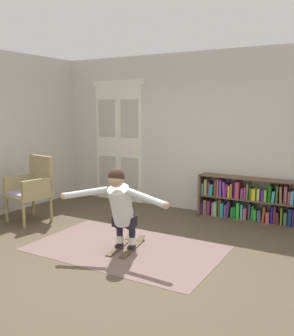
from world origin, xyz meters
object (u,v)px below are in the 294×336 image
(bookshelf, at_px, (247,201))
(person_skier, at_px, (121,204))
(skis_pair, at_px, (127,246))
(wicker_chair, at_px, (32,187))

(bookshelf, bearing_deg, person_skier, -114.46)
(bookshelf, relative_size, skis_pair, 2.26)
(skis_pair, xyz_separation_m, person_skier, (0.03, -0.19, 0.64))
(skis_pair, bearing_deg, person_skier, -80.20)
(person_skier, bearing_deg, skis_pair, 99.80)
(bookshelf, distance_m, wicker_chair, 3.66)
(wicker_chair, distance_m, person_skier, 2.17)
(bookshelf, xyz_separation_m, person_skier, (-1.05, -2.30, 0.33))
(wicker_chair, bearing_deg, person_skier, -12.59)
(bookshelf, xyz_separation_m, wicker_chair, (-3.16, -1.83, 0.25))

